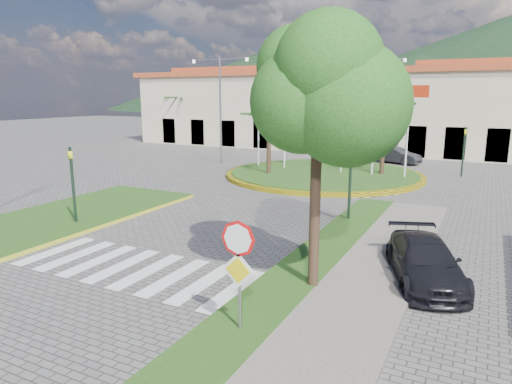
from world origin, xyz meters
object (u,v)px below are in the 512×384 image
at_px(deciduous_tree, 318,96).
at_px(car_dark_b, 396,155).
at_px(car_dark_a, 360,148).
at_px(roundabout_island, 324,174).
at_px(stop_sign, 239,259).
at_px(car_side_right, 425,261).
at_px(white_van, 312,142).

distance_m(deciduous_tree, car_dark_b, 25.59).
height_order(deciduous_tree, car_dark_a, deciduous_tree).
height_order(roundabout_island, deciduous_tree, deciduous_tree).
xyz_separation_m(stop_sign, deciduous_tree, (0.60, 3.04, 3.38)).
distance_m(roundabout_island, car_dark_a, 11.40).
bearing_deg(stop_sign, car_dark_a, 99.80).
height_order(roundabout_island, car_dark_a, roundabout_island).
distance_m(car_dark_a, car_side_right, 27.75).
bearing_deg(white_van, deciduous_tree, -136.06).
relative_size(stop_sign, deciduous_tree, 0.39).
distance_m(white_van, car_side_right, 32.51).
bearing_deg(roundabout_island, white_van, 112.99).
relative_size(roundabout_island, white_van, 2.71).
xyz_separation_m(stop_sign, car_dark_a, (-5.42, 31.41, -1.15)).
bearing_deg(car_dark_a, car_side_right, -172.52).
relative_size(white_van, car_dark_b, 1.25).
distance_m(stop_sign, car_dark_b, 28.19).
height_order(car_dark_a, car_dark_b, car_dark_a).
relative_size(car_dark_b, car_side_right, 0.89).
xyz_separation_m(deciduous_tree, car_dark_a, (-6.02, 28.38, -4.53)).
xyz_separation_m(deciduous_tree, car_side_right, (2.60, 2.00, -4.56)).
height_order(stop_sign, white_van, stop_sign).
bearing_deg(deciduous_tree, stop_sign, -101.18).
relative_size(roundabout_island, car_side_right, 3.01).
height_order(roundabout_island, car_dark_b, roundabout_island).
bearing_deg(car_side_right, deciduous_tree, -162.16).
xyz_separation_m(stop_sign, car_dark_b, (-1.80, 28.11, -1.17)).
distance_m(car_dark_b, car_side_right, 23.61).
relative_size(roundabout_island, car_dark_a, 3.38).
xyz_separation_m(white_van, car_side_right, (14.15, -29.27, -0.04)).
relative_size(roundabout_island, deciduous_tree, 1.87).
xyz_separation_m(roundabout_island, white_van, (-6.05, 14.27, 0.48)).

